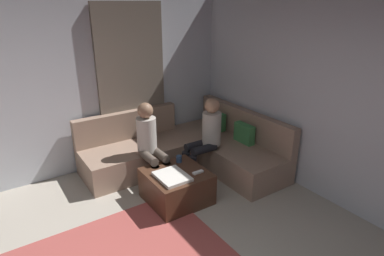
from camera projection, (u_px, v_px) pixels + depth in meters
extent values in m
cube|color=silver|center=(364.00, 107.00, 3.76)|extent=(6.00, 0.12, 2.70)
cube|color=silver|center=(42.00, 90.00, 4.51)|extent=(0.12, 6.00, 2.70)
cube|color=#726659|center=(132.00, 86.00, 5.15)|extent=(0.06, 1.10, 2.50)
cube|color=#9E7F6B|center=(226.00, 152.00, 5.28)|extent=(2.10, 0.85, 0.42)
cube|color=#9E7F6B|center=(244.00, 123.00, 5.30)|extent=(2.10, 0.14, 0.45)
cube|color=#9E7F6B|center=(138.00, 157.00, 5.10)|extent=(0.85, 1.70, 0.42)
cube|color=#9E7F6B|center=(127.00, 125.00, 5.22)|extent=(0.14, 1.70, 0.45)
cube|color=#3F8C4C|center=(217.00, 122.00, 5.64)|extent=(0.36, 0.12, 0.36)
cube|color=#3F8C4C|center=(244.00, 135.00, 5.09)|extent=(0.36, 0.12, 0.36)
cube|color=#4C2D1E|center=(176.00, 186.00, 4.31)|extent=(0.76, 0.76, 0.42)
cube|color=white|center=(172.00, 176.00, 4.09)|extent=(0.44, 0.36, 0.04)
cylinder|color=#334C72|center=(179.00, 159.00, 4.48)|extent=(0.08, 0.08, 0.10)
cube|color=white|center=(198.00, 172.00, 4.21)|extent=(0.05, 0.15, 0.02)
cylinder|color=black|center=(193.00, 169.00, 4.75)|extent=(0.12, 0.12, 0.42)
cylinder|color=black|center=(186.00, 164.00, 4.88)|extent=(0.12, 0.12, 0.42)
cylinder|color=black|center=(204.00, 149.00, 4.75)|extent=(0.12, 0.40, 0.12)
cylinder|color=black|center=(197.00, 145.00, 4.89)|extent=(0.12, 0.40, 0.12)
cylinder|color=beige|center=(212.00, 129.00, 4.83)|extent=(0.28, 0.28, 0.50)
sphere|color=tan|center=(212.00, 105.00, 4.70)|extent=(0.22, 0.22, 0.22)
cylinder|color=brown|center=(167.00, 177.00, 4.54)|extent=(0.12, 0.12, 0.42)
cylinder|color=brown|center=(156.00, 180.00, 4.45)|extent=(0.12, 0.12, 0.42)
cylinder|color=brown|center=(160.00, 154.00, 4.60)|extent=(0.40, 0.12, 0.12)
cylinder|color=brown|center=(148.00, 157.00, 4.51)|extent=(0.40, 0.12, 0.12)
cylinder|color=beige|center=(147.00, 135.00, 4.62)|extent=(0.28, 0.28, 0.50)
sphere|color=#8C664C|center=(145.00, 111.00, 4.49)|extent=(0.22, 0.22, 0.22)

